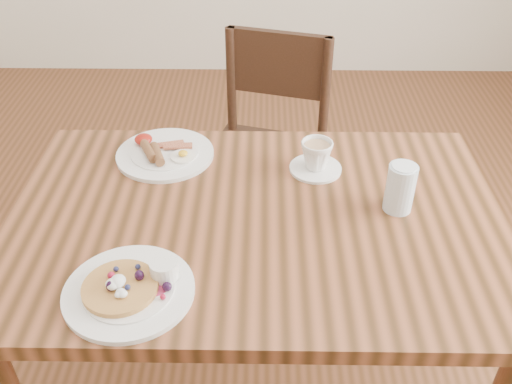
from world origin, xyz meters
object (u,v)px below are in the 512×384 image
dining_table (256,246)px  pancake_plate (131,288)px  teacup_saucer (316,158)px  chair_far (268,145)px  water_glass (400,188)px  breakfast_plate (163,153)px

dining_table → pancake_plate: (-0.25, -0.26, 0.11)m
teacup_saucer → chair_far: bearing=103.0°
dining_table → water_glass: bearing=5.4°
pancake_plate → dining_table: bearing=45.6°
dining_table → pancake_plate: 0.38m
dining_table → pancake_plate: bearing=-134.4°
chair_far → water_glass: (0.31, -0.70, 0.32)m
chair_far → teacup_saucer: size_ratio=6.29×
dining_table → teacup_saucer: (0.16, 0.20, 0.14)m
pancake_plate → chair_far: bearing=74.0°
dining_table → breakfast_plate: breakfast_plate is taller
breakfast_plate → teacup_saucer: 0.42m
breakfast_plate → water_glass: water_glass is taller
pancake_plate → water_glass: bearing=25.9°
chair_far → breakfast_plate: chair_far is taller
dining_table → pancake_plate: pancake_plate is taller
water_glass → teacup_saucer: bearing=138.5°
teacup_saucer → breakfast_plate: bearing=171.8°
pancake_plate → teacup_saucer: 0.61m
teacup_saucer → dining_table: bearing=-128.3°
pancake_plate → breakfast_plate: 0.52m
pancake_plate → teacup_saucer: (0.41, 0.46, 0.03)m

